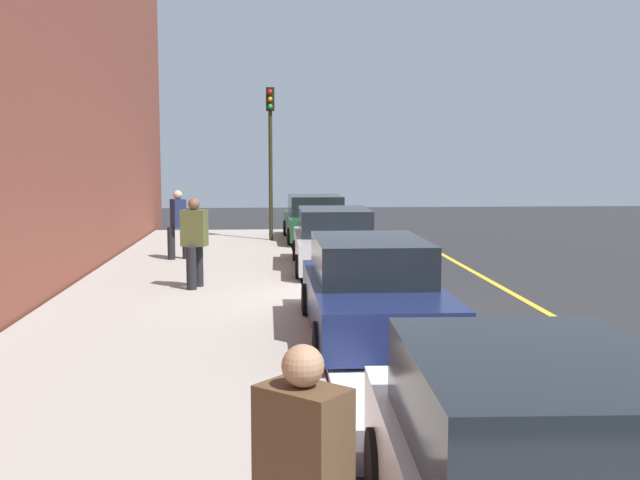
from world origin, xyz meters
name	(u,v)px	position (x,y,z in m)	size (l,w,h in m)	color
ground_plane	(363,312)	(0.00, 0.00, 0.00)	(56.00, 56.00, 0.00)	#28282B
sidewalk	(174,310)	(0.00, -3.30, 0.07)	(28.00, 4.60, 0.15)	#A39E93
lane_stripe_centre	(541,309)	(0.00, 3.20, 0.00)	(28.00, 0.14, 0.01)	gold
snow_bank_curb	(338,343)	(2.67, -0.70, 0.11)	(8.54, 0.56, 0.22)	white
parked_car_green	(315,220)	(-10.66, -0.17, 0.76)	(4.41, 1.97, 1.51)	black
parked_car_silver	(335,241)	(-4.51, -0.11, 0.76)	(4.55, 1.95, 1.51)	black
parked_car_navy	(371,291)	(2.13, -0.16, 0.76)	(4.72, 1.91, 1.51)	black
pedestrian_olive_coat	(194,240)	(-1.85, -3.10, 1.09)	(0.57, 0.54, 1.77)	black
pedestrian_navy_coat	(178,223)	(-6.19, -3.91, 1.08)	(0.55, 0.54, 1.74)	black
traffic_light_pole	(270,138)	(-10.53, -1.56, 3.28)	(0.35, 0.26, 4.66)	#2D2D19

